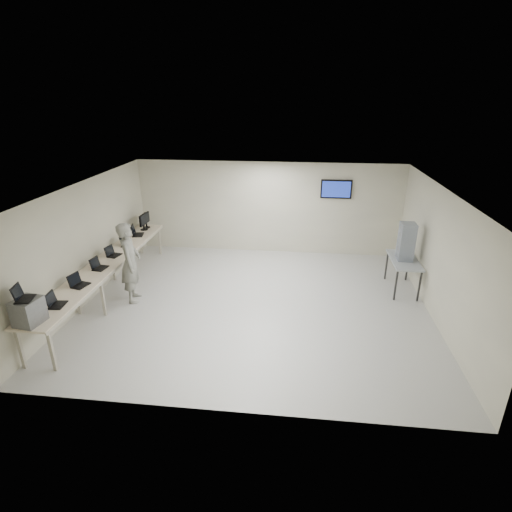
# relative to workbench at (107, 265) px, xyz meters

# --- Properties ---
(room) EXTENTS (8.01, 7.01, 2.81)m
(room) POSITION_rel_workbench_xyz_m (3.62, 0.06, 0.58)
(room) COLOR #B6B6B6
(room) RESTS_ON ground
(workbench) EXTENTS (0.76, 6.00, 0.90)m
(workbench) POSITION_rel_workbench_xyz_m (0.00, 0.00, 0.00)
(workbench) COLOR beige
(workbench) RESTS_ON ground
(equipment_box) EXTENTS (0.45, 0.50, 0.47)m
(equipment_box) POSITION_rel_workbench_xyz_m (-0.06, -2.75, 0.31)
(equipment_box) COLOR slate
(equipment_box) RESTS_ON workbench
(laptop_on_box) EXTENTS (0.34, 0.38, 0.26)m
(laptop_on_box) POSITION_rel_workbench_xyz_m (-0.12, -2.75, 0.61)
(laptop_on_box) COLOR black
(laptop_on_box) RESTS_ON equipment_box
(laptop_0) EXTENTS (0.31, 0.37, 0.27)m
(laptop_0) POSITION_rel_workbench_xyz_m (-0.00, -2.11, 0.14)
(laptop_0) COLOR black
(laptop_0) RESTS_ON workbench
(laptop_1) EXTENTS (0.36, 0.40, 0.27)m
(laptop_1) POSITION_rel_workbench_xyz_m (-0.01, -1.26, 0.14)
(laptop_1) COLOR black
(laptop_1) RESTS_ON workbench
(laptop_2) EXTENTS (0.32, 0.37, 0.27)m
(laptop_2) POSITION_rel_workbench_xyz_m (-0.01, -0.36, 0.14)
(laptop_2) COLOR black
(laptop_2) RESTS_ON workbench
(laptop_3) EXTENTS (0.33, 0.37, 0.26)m
(laptop_3) POSITION_rel_workbench_xyz_m (-0.04, 0.43, 0.14)
(laptop_3) COLOR black
(laptop_3) RESTS_ON workbench
(laptop_4) EXTENTS (0.37, 0.40, 0.27)m
(laptop_4) POSITION_rel_workbench_xyz_m (-0.06, 1.19, 0.14)
(laptop_4) COLOR black
(laptop_4) RESTS_ON workbench
(laptop_5) EXTENTS (0.38, 0.43, 0.30)m
(laptop_5) POSITION_rel_workbench_xyz_m (-0.06, 2.00, 0.15)
(laptop_5) COLOR black
(laptop_5) RESTS_ON workbench
(monitor_near) EXTENTS (0.21, 0.48, 0.48)m
(monitor_near) POSITION_rel_workbench_xyz_m (-0.01, 2.49, 0.36)
(monitor_near) COLOR black
(monitor_near) RESTS_ON workbench
(monitor_far) EXTENTS (0.20, 0.46, 0.45)m
(monitor_far) POSITION_rel_workbench_xyz_m (-0.01, 2.70, 0.35)
(monitor_far) COLOR black
(monitor_far) RESTS_ON workbench
(soldier) EXTENTS (0.63, 0.80, 1.95)m
(soldier) POSITION_rel_workbench_xyz_m (0.66, -0.11, 0.15)
(soldier) COLOR slate
(soldier) RESTS_ON ground
(side_table) EXTENTS (0.65, 1.38, 0.83)m
(side_table) POSITION_rel_workbench_xyz_m (7.19, 1.17, -0.07)
(side_table) COLOR #93999D
(side_table) RESTS_ON ground
(storage_bins) EXTENTS (0.35, 0.39, 0.93)m
(storage_bins) POSITION_rel_workbench_xyz_m (7.17, 1.17, 0.47)
(storage_bins) COLOR gray
(storage_bins) RESTS_ON side_table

